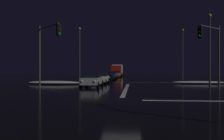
# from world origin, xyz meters

# --- Properties ---
(ground) EXTENTS (120.00, 120.00, 0.10)m
(ground) POSITION_xyz_m (0.00, 0.00, -0.05)
(ground) COLOR black
(stop_line_north) EXTENTS (0.35, 14.68, 0.01)m
(stop_line_north) POSITION_xyz_m (0.00, 8.56, 0.00)
(stop_line_north) COLOR white
(stop_line_north) RESTS_ON ground
(centre_line_ns) EXTENTS (22.00, 0.15, 0.01)m
(centre_line_ns) POSITION_xyz_m (0.00, 20.16, 0.00)
(centre_line_ns) COLOR yellow
(centre_line_ns) RESTS_ON ground
(snow_bank_left_curb) EXTENTS (6.69, 1.50, 0.44)m
(snow_bank_left_curb) POSITION_xyz_m (-9.36, 14.52, 0.22)
(snow_bank_left_curb) COLOR white
(snow_bank_left_curb) RESTS_ON ground
(snow_bank_right_curb) EXTENTS (7.04, 1.50, 0.36)m
(snow_bank_right_curb) POSITION_xyz_m (9.36, 17.49, 0.18)
(snow_bank_right_curb) COLOR white
(snow_bank_right_curb) RESTS_ON ground
(sedan_silver) EXTENTS (2.02, 4.33, 1.57)m
(sedan_silver) POSITION_xyz_m (-3.78, 10.74, 0.80)
(sedan_silver) COLOR #B7B7BC
(sedan_silver) RESTS_ON ground
(sedan_white) EXTENTS (2.02, 4.33, 1.57)m
(sedan_white) POSITION_xyz_m (-3.68, 16.51, 0.80)
(sedan_white) COLOR silver
(sedan_white) RESTS_ON ground
(sedan_black) EXTENTS (2.02, 4.33, 1.57)m
(sedan_black) POSITION_xyz_m (-3.50, 21.91, 0.80)
(sedan_black) COLOR black
(sedan_black) RESTS_ON ground
(sedan_blue) EXTENTS (2.02, 4.33, 1.57)m
(sedan_blue) POSITION_xyz_m (-3.59, 28.56, 0.80)
(sedan_blue) COLOR navy
(sedan_blue) RESTS_ON ground
(sedan_gray) EXTENTS (2.02, 4.33, 1.57)m
(sedan_gray) POSITION_xyz_m (-3.67, 34.00, 0.80)
(sedan_gray) COLOR slate
(sedan_gray) RESTS_ON ground
(sedan_orange) EXTENTS (2.02, 4.33, 1.57)m
(sedan_orange) POSITION_xyz_m (-3.33, 40.10, 0.80)
(sedan_orange) COLOR #C66014
(sedan_orange) RESTS_ON ground
(box_truck) EXTENTS (2.68, 8.28, 3.08)m
(box_truck) POSITION_xyz_m (-3.63, 46.70, 1.71)
(box_truck) COLOR red
(box_truck) RESTS_ON ground
(traffic_signal_nw) EXTENTS (3.31, 3.31, 6.38)m
(traffic_signal_nw) POSITION_xyz_m (-7.69, 7.69, 4.41)
(traffic_signal_nw) COLOR #4C4C51
(traffic_signal_nw) RESTS_ON ground
(traffic_signal_ne) EXTENTS (2.70, 2.70, 6.10)m
(traffic_signal_ne) POSITION_xyz_m (7.93, 7.93, 4.17)
(traffic_signal_ne) COLOR #4C4C51
(traffic_signal_ne) RESTS_ON ground
(streetlamp_right_far) EXTENTS (0.44, 0.44, 9.36)m
(streetlamp_right_far) POSITION_xyz_m (9.66, 30.16, 5.37)
(streetlamp_right_far) COLOR #424247
(streetlamp_right_far) RESTS_ON ground
(streetlamp_left_far) EXTENTS (0.44, 0.44, 9.92)m
(streetlamp_left_far) POSITION_xyz_m (-9.66, 30.16, 5.66)
(streetlamp_left_far) COLOR #424247
(streetlamp_left_far) RESTS_ON ground
(streetlamp_right_near) EXTENTS (0.44, 0.44, 8.46)m
(streetlamp_right_near) POSITION_xyz_m (9.66, 14.16, 4.91)
(streetlamp_right_near) COLOR #424247
(streetlamp_right_near) RESTS_ON ground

